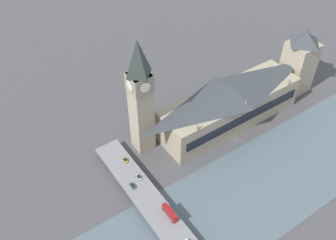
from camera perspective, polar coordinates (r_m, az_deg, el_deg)
name	(u,v)px	position (r m, az deg, el deg)	size (l,w,h in m)	color
ground_plane	(236,140)	(248.35, 10.27, -3.05)	(600.00, 600.00, 0.00)	#4C4C4F
river_water	(276,176)	(233.85, 16.16, -8.18)	(59.63, 360.00, 0.30)	slate
parliament_hall	(230,105)	(251.14, 9.45, 2.33)	(28.45, 100.82, 29.61)	tan
clock_tower	(140,96)	(213.65, -4.23, 3.63)	(12.63, 12.63, 77.86)	tan
victoria_tower	(299,62)	(286.63, 19.33, 8.33)	(18.82, 18.82, 51.70)	tan
road_bridge	(175,235)	(198.06, 1.15, -17.18)	(151.25, 15.18, 5.36)	slate
double_decker_bus_mid	(170,213)	(200.56, 0.26, -13.93)	(10.99, 2.55, 4.94)	red
car_northbound_lead	(133,186)	(213.86, -5.42, -9.95)	(4.66, 1.90, 1.46)	#2D5638
car_northbound_mid	(139,177)	(217.36, -4.51, -8.67)	(4.71, 1.76, 1.44)	silver
car_southbound_lead	(125,160)	(226.32, -6.57, -6.08)	(4.44, 1.89, 1.49)	gold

